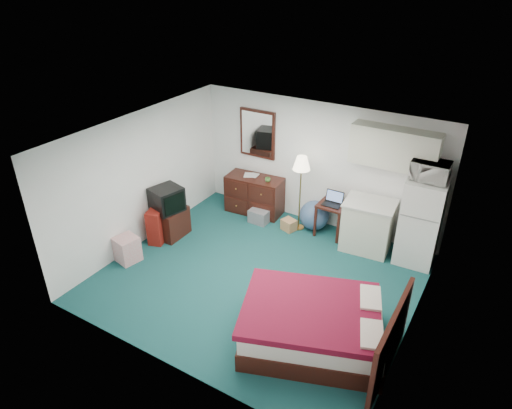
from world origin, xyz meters
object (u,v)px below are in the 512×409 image
Objects in this scene: dresser at (255,195)px; fridge at (420,222)px; tv_stand at (169,222)px; suitcase at (157,226)px; desk at (332,219)px; kitchen_counter at (367,226)px; bed at (313,326)px; floor_lamp at (300,194)px.

fridge is at bearing -5.55° from dresser.
suitcase reaches higher than tv_stand.
fridge reaches higher than desk.
kitchen_counter reaches higher than dresser.
suitcase is (-0.99, -1.94, -0.06)m from dresser.
dresser is at bearing 45.04° from suitcase.
bed is at bearing -107.49° from fridge.
floor_lamp is at bearing 100.07° from bed.
desk is at bearing 30.97° from tv_stand.
dresser is at bearing 176.36° from fridge.
suitcase is at bearing -139.11° from floor_lamp.
suitcase is at bearing -121.68° from dresser.
desk is 1.08× the size of tv_stand.
floor_lamp is 2.28× the size of suitcase.
fridge reaches higher than kitchen_counter.
kitchen_counter is at bearing 73.56° from bed.
dresser is 0.76× the size of floor_lamp.
dresser reaches higher than bed.
kitchen_counter is 3.93m from suitcase.
bed is at bearing -91.67° from kitchen_counter.
bed is at bearing -70.84° from desk.
desk is (1.75, -0.01, -0.07)m from dresser.
desk is at bearing 175.53° from fridge.
bed is at bearing -60.31° from floor_lamp.
suitcase is (-2.10, -1.82, -0.44)m from floor_lamp.
fridge is 2.91m from bed.
floor_lamp is (1.11, -0.12, 0.37)m from dresser.
desk is at bearing 165.37° from kitchen_counter.
bed is at bearing -51.48° from dresser.
tv_stand is at bearing 142.19° from bed.
kitchen_counter is at bearing -0.47° from floor_lamp.
kitchen_counter reaches higher than suitcase.
fridge is (2.27, 0.07, 0.02)m from floor_lamp.
fridge is (1.63, -0.05, 0.46)m from desk.
suitcase is (-3.64, 0.89, 0.04)m from bed.
bed reaches higher than tv_stand.
tv_stand is 0.30m from suitcase.
desk is 0.99× the size of suitcase.
dresser is 1.74× the size of suitcase.
fridge reaches higher than bed.
dresser reaches higher than tv_stand.
suitcase is at bearing 146.67° from bed.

